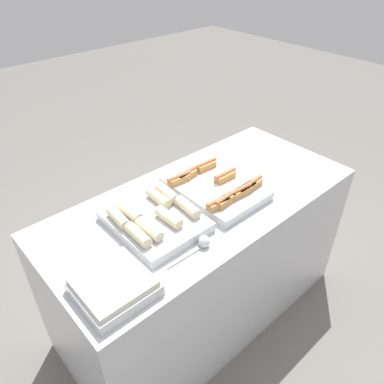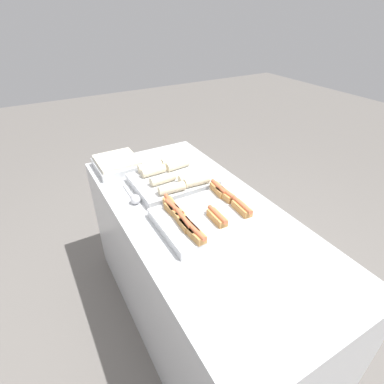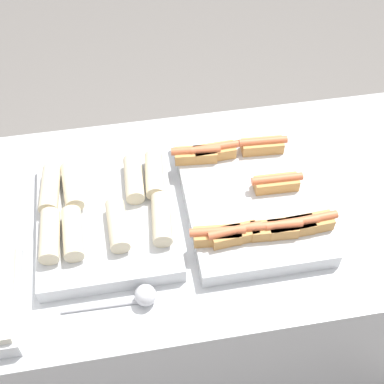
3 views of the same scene
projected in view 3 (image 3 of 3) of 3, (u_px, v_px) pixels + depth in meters
The scene contains 5 objects.
ground_plane at pixel (210, 340), 2.19m from camera, with size 12.00×12.00×0.00m, color slate.
counter at pixel (214, 285), 1.85m from camera, with size 1.70×0.78×0.89m.
tray_hotdogs at pixel (250, 197), 1.49m from camera, with size 0.39×0.50×0.10m.
tray_wraps at pixel (105, 213), 1.44m from camera, with size 0.37×0.45×0.10m.
serving_spoon_near at pixel (141, 296), 1.30m from camera, with size 0.23×0.05×0.05m.
Camera 3 is at (-0.23, -0.90, 2.07)m, focal length 50.00 mm.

